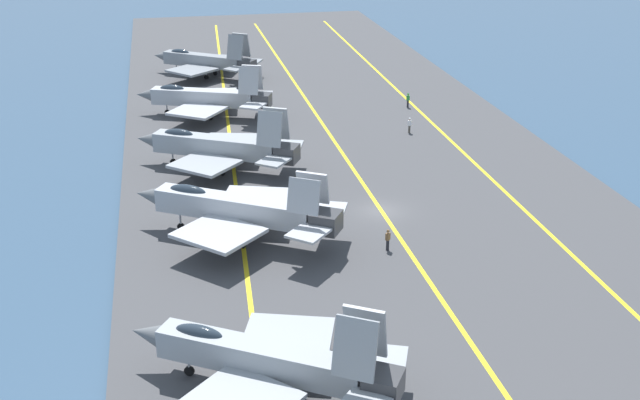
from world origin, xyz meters
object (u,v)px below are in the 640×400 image
(crew_green_vest, at_px, (408,100))
(crew_white_vest, at_px, (410,125))
(parked_jet_second, at_px, (266,359))
(crew_brown_vest, at_px, (388,239))
(parked_jet_fifth, at_px, (205,98))
(parked_jet_third, at_px, (237,209))
(parked_jet_sixth, at_px, (205,61))
(parked_jet_fourth, at_px, (218,146))

(crew_green_vest, height_order, crew_white_vest, crew_green_vest)
(parked_jet_second, distance_m, crew_brown_vest, 19.82)
(parked_jet_fifth, bearing_deg, parked_jet_second, 179.61)
(parked_jet_third, distance_m, parked_jet_fifth, 33.82)
(crew_white_vest, bearing_deg, parked_jet_sixth, 34.42)
(parked_jet_fourth, bearing_deg, crew_brown_vest, -150.74)
(parked_jet_fifth, relative_size, crew_white_vest, 9.35)
(parked_jet_second, xyz_separation_m, parked_jet_third, (20.16, -0.55, 0.40))
(crew_green_vest, bearing_deg, crew_white_vest, 163.79)
(crew_white_vest, bearing_deg, parked_jet_fifth, 63.82)
(crew_brown_vest, relative_size, crew_white_vest, 1.01)
(parked_jet_third, relative_size, crew_brown_vest, 9.64)
(parked_jet_second, xyz_separation_m, parked_jet_sixth, (72.94, -1.63, -0.01))
(crew_brown_vest, bearing_deg, parked_jet_second, 144.07)
(parked_jet_third, bearing_deg, parked_jet_fifth, 0.30)
(parked_jet_fourth, xyz_separation_m, crew_brown_vest, (-20.04, -11.23, -1.44))
(parked_jet_second, height_order, parked_jet_third, parked_jet_second)
(parked_jet_fourth, height_order, parked_jet_sixth, parked_jet_fourth)
(parked_jet_fifth, xyz_separation_m, crew_brown_vest, (-37.96, -11.24, -1.34))
(parked_jet_third, distance_m, crew_green_vest, 40.76)
(parked_jet_second, distance_m, parked_jet_fourth, 36.06)
(crew_green_vest, bearing_deg, parked_jet_sixth, 49.07)
(parked_jet_sixth, xyz_separation_m, crew_green_vest, (-19.96, -23.02, -1.28))
(parked_jet_fifth, distance_m, crew_brown_vest, 39.61)
(parked_jet_third, height_order, crew_green_vest, parked_jet_third)
(parked_jet_second, relative_size, crew_white_vest, 9.08)
(parked_jet_third, xyz_separation_m, parked_jet_fourth, (15.89, 0.17, -0.27))
(parked_jet_second, distance_m, parked_jet_third, 20.17)
(parked_jet_fifth, distance_m, parked_jet_sixth, 19.01)
(crew_white_vest, bearing_deg, crew_brown_vest, 159.47)
(crew_white_vest, bearing_deg, parked_jet_fourth, 108.88)
(parked_jet_sixth, relative_size, crew_brown_vest, 8.70)
(crew_green_vest, distance_m, crew_white_vest, 9.97)
(parked_jet_fifth, relative_size, parked_jet_sixth, 1.07)
(parked_jet_sixth, xyz_separation_m, crew_white_vest, (-29.53, -20.24, -1.31))
(parked_jet_fifth, height_order, crew_white_vest, parked_jet_fifth)
(parked_jet_fifth, height_order, crew_green_vest, parked_jet_fifth)
(parked_jet_sixth, bearing_deg, crew_brown_vest, -170.06)
(parked_jet_second, height_order, parked_jet_fourth, parked_jet_fourth)
(parked_jet_sixth, bearing_deg, parked_jet_second, 178.72)
(crew_green_vest, bearing_deg, crew_brown_vest, 160.56)
(parked_jet_second, relative_size, parked_jet_third, 0.94)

